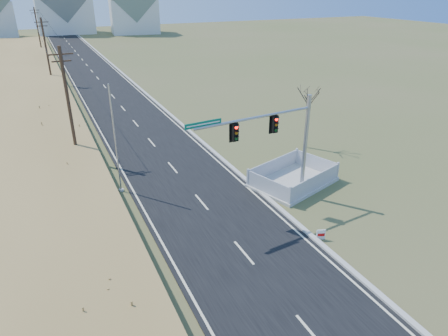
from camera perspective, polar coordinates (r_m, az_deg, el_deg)
ground at (r=23.26m, az=0.54°, el=-9.44°), size 260.00×260.00×0.00m
road at (r=69.08m, az=-18.13°, el=12.72°), size 8.00×180.00×0.06m
curb at (r=69.70m, az=-14.69°, el=13.28°), size 0.30×180.00×0.18m
utility_pole_near at (r=33.45m, az=-21.32°, el=8.57°), size 1.80×0.26×9.00m
utility_pole_mid at (r=62.92m, az=-24.03°, el=15.09°), size 1.80×0.26×9.00m
utility_pole_far at (r=92.72m, az=-25.04°, el=17.44°), size 1.80×0.26×9.00m
condo_n at (r=129.85m, az=-21.97°, el=20.75°), size 15.27×10.20×18.54m
condo_ne at (r=124.75m, az=-12.79°, el=21.38°), size 14.12×10.51×16.52m
traffic_signal_mast at (r=24.81m, az=8.43°, el=3.79°), size 8.72×1.19×6.97m
fence_enclosure at (r=29.08m, az=9.81°, el=-1.74°), size 6.80×5.63×1.33m
open_sign at (r=23.27m, az=13.68°, el=-9.23°), size 0.49×0.23×0.63m
flagpole at (r=27.44m, az=-15.10°, el=2.32°), size 0.34×0.34×7.49m
bare_tree at (r=34.55m, az=12.08°, el=10.04°), size 2.15×2.15×5.70m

